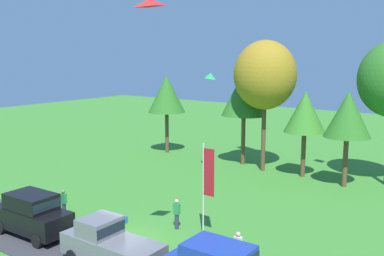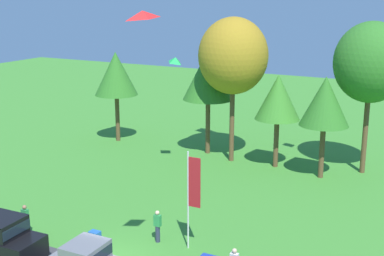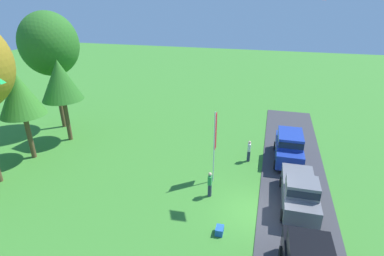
% 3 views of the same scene
% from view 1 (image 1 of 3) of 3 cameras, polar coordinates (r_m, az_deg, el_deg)
% --- Properties ---
extents(ground_plane, '(120.00, 120.00, 0.00)m').
position_cam_1_polar(ground_plane, '(24.16, -8.23, -14.16)').
color(ground_plane, '#3D842D').
extents(car_suv_by_flagpole, '(4.66, 2.17, 2.28)m').
position_cam_1_polar(car_suv_by_flagpole, '(25.68, -19.66, -10.08)').
color(car_suv_by_flagpole, black).
rests_on(car_suv_by_flagpole, ground).
extents(car_pickup_mid_row, '(5.03, 2.10, 2.14)m').
position_cam_1_polar(car_pickup_mid_row, '(21.39, -10.45, -14.21)').
color(car_pickup_mid_row, slate).
rests_on(car_pickup_mid_row, ground).
extents(person_on_lawn, '(0.36, 0.24, 1.71)m').
position_cam_1_polar(person_on_lawn, '(21.13, 5.85, -15.08)').
color(person_on_lawn, '#2D334C').
rests_on(person_on_lawn, ground).
extents(person_beside_suv, '(0.36, 0.24, 1.71)m').
position_cam_1_polar(person_beside_suv, '(25.29, -1.95, -10.83)').
color(person_beside_suv, '#2D334C').
rests_on(person_beside_suv, ground).
extents(person_watching_sky, '(0.36, 0.24, 1.71)m').
position_cam_1_polar(person_watching_sky, '(28.00, -15.98, -9.17)').
color(person_watching_sky, '#2D334C').
rests_on(person_watching_sky, ground).
extents(tree_center_back, '(3.60, 3.60, 7.60)m').
position_cam_1_polar(tree_center_back, '(43.62, -3.24, 4.31)').
color(tree_center_back, brown).
rests_on(tree_center_back, ground).
extents(tree_right_of_center, '(3.90, 3.90, 8.24)m').
position_cam_1_polar(tree_right_of_center, '(39.00, 6.62, 4.38)').
color(tree_right_of_center, brown).
rests_on(tree_right_of_center, ground).
extents(tree_far_left, '(5.08, 5.08, 10.73)m').
position_cam_1_polar(tree_far_left, '(36.91, 9.26, 6.62)').
color(tree_far_left, brown).
rests_on(tree_far_left, ground).
extents(tree_far_right, '(3.22, 3.22, 6.79)m').
position_cam_1_polar(tree_far_right, '(35.88, 14.16, 1.94)').
color(tree_far_right, brown).
rests_on(tree_far_right, ground).
extents(tree_lone_near, '(3.33, 3.33, 7.03)m').
position_cam_1_polar(tree_lone_near, '(33.95, 19.18, 1.60)').
color(tree_lone_near, brown).
rests_on(tree_lone_near, ground).
extents(flag_banner, '(0.71, 0.08, 5.05)m').
position_cam_1_polar(flag_banner, '(23.57, 1.92, -6.41)').
color(flag_banner, silver).
rests_on(flag_banner, ground).
extents(cooler_box, '(0.56, 0.40, 0.40)m').
position_cam_1_polar(cooler_box, '(26.64, -8.92, -11.42)').
color(cooler_box, blue).
rests_on(cooler_box, ground).
extents(kite_diamond_low_drifter, '(1.01, 0.93, 0.53)m').
position_cam_1_polar(kite_diamond_low_drifter, '(34.17, 2.40, 6.66)').
color(kite_diamond_low_drifter, green).
extents(kite_diamond_high_right, '(1.17, 1.26, 0.40)m').
position_cam_1_polar(kite_diamond_high_right, '(18.70, -5.42, 15.58)').
color(kite_diamond_high_right, red).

